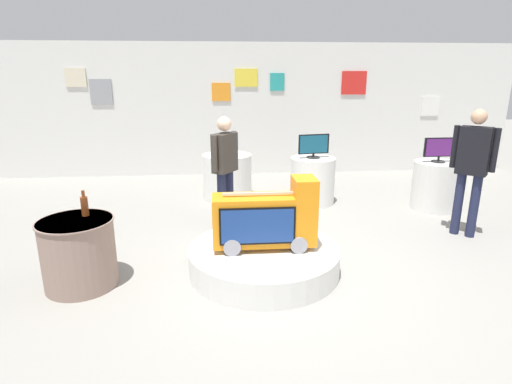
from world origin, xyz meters
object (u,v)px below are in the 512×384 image
object	(u,v)px
tv_on_left_rear	(440,149)
display_pedestal_center_rear	(227,176)
shopper_browsing_near_truck	(472,163)
display_pedestal_left_rear	(435,186)
tv_on_center_rear	(227,145)
side_table_round	(79,252)
bottle_on_side_table	(85,206)
shopper_browsing_rear	(225,165)
novelty_firetruck_tv	(266,220)
main_display_pedestal	(264,259)
tv_on_right_rear	(314,146)
display_pedestal_right_rear	(312,180)

from	to	relation	value
tv_on_left_rear	display_pedestal_center_rear	bearing A→B (deg)	164.78
tv_on_left_rear	shopper_browsing_near_truck	world-z (taller)	shopper_browsing_near_truck
display_pedestal_left_rear	tv_on_center_rear	bearing A→B (deg)	164.90
display_pedestal_center_rear	side_table_round	world-z (taller)	display_pedestal_center_rear
bottle_on_side_table	display_pedestal_left_rear	bearing A→B (deg)	22.15
display_pedestal_center_rear	shopper_browsing_rear	size ratio (longest dim) A/B	0.54
tv_on_left_rear	display_pedestal_center_rear	size ratio (longest dim) A/B	0.60
shopper_browsing_near_truck	novelty_firetruck_tv	bearing A→B (deg)	-163.42
main_display_pedestal	tv_on_right_rear	size ratio (longest dim) A/B	3.18
tv_on_left_rear	bottle_on_side_table	xyz separation A→B (m)	(-4.96, -2.01, -0.17)
bottle_on_side_table	shopper_browsing_rear	bearing A→B (deg)	43.96
display_pedestal_right_rear	novelty_firetruck_tv	bearing A→B (deg)	-113.29
display_pedestal_center_rear	bottle_on_side_table	bearing A→B (deg)	-117.66
display_pedestal_right_rear	display_pedestal_center_rear	bearing A→B (deg)	164.34
main_display_pedestal	side_table_round	size ratio (longest dim) A/B	2.22
main_display_pedestal	side_table_round	xyz separation A→B (m)	(-1.97, -0.16, 0.23)
tv_on_center_rear	display_pedestal_right_rear	world-z (taller)	tv_on_center_rear
bottle_on_side_table	shopper_browsing_near_truck	world-z (taller)	shopper_browsing_near_truck
display_pedestal_center_rear	shopper_browsing_rear	bearing A→B (deg)	-91.92
display_pedestal_right_rear	tv_on_right_rear	size ratio (longest dim) A/B	1.48
display_pedestal_left_rear	display_pedestal_right_rear	world-z (taller)	same
display_pedestal_right_rear	tv_on_right_rear	world-z (taller)	tv_on_right_rear
novelty_firetruck_tv	side_table_round	bearing A→B (deg)	-175.49
tv_on_left_rear	side_table_round	distance (m)	5.51
bottle_on_side_table	shopper_browsing_near_truck	bearing A→B (deg)	10.30
main_display_pedestal	display_pedestal_center_rear	size ratio (longest dim) A/B	1.96
tv_on_center_rear	shopper_browsing_rear	xyz separation A→B (m)	(-0.05, -1.50, -0.02)
side_table_round	shopper_browsing_rear	xyz separation A→B (m)	(1.56, 1.58, 0.57)
tv_on_left_rear	tv_on_right_rear	distance (m)	2.02
side_table_round	shopper_browsing_rear	distance (m)	2.29
main_display_pedestal	novelty_firetruck_tv	xyz separation A→B (m)	(0.02, -0.01, 0.48)
shopper_browsing_near_truck	tv_on_right_rear	bearing A→B (deg)	137.11
novelty_firetruck_tv	bottle_on_side_table	xyz separation A→B (m)	(-1.93, -0.02, 0.23)
novelty_firetruck_tv	shopper_browsing_near_truck	size ratio (longest dim) A/B	0.65
display_pedestal_left_rear	tv_on_center_rear	size ratio (longest dim) A/B	1.95
display_pedestal_center_rear	tv_on_right_rear	xyz separation A→B (m)	(1.47, -0.42, 0.61)
tv_on_center_rear	tv_on_right_rear	world-z (taller)	tv_on_right_rear
novelty_firetruck_tv	bottle_on_side_table	bearing A→B (deg)	-179.46
display_pedestal_left_rear	shopper_browsing_rear	bearing A→B (deg)	-170.52
display_pedestal_center_rear	side_table_round	distance (m)	3.48
novelty_firetruck_tv	shopper_browsing_rear	distance (m)	1.52
tv_on_right_rear	novelty_firetruck_tv	bearing A→B (deg)	-113.31
main_display_pedestal	bottle_on_side_table	distance (m)	2.03
tv_on_right_rear	side_table_round	distance (m)	4.12
tv_on_center_rear	bottle_on_side_table	xyz separation A→B (m)	(-1.54, -2.94, -0.12)
display_pedestal_center_rear	shopper_browsing_near_truck	size ratio (longest dim) A/B	0.50
tv_on_right_rear	shopper_browsing_rear	bearing A→B (deg)	-144.30
main_display_pedestal	tv_on_left_rear	size ratio (longest dim) A/B	3.25
main_display_pedestal	shopper_browsing_rear	xyz separation A→B (m)	(-0.41, 1.41, 0.80)
display_pedestal_right_rear	tv_on_right_rear	distance (m)	0.61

